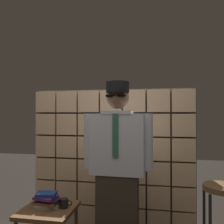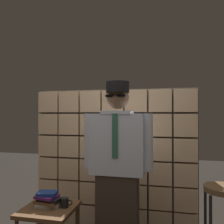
% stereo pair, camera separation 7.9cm
% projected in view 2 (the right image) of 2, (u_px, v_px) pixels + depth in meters
% --- Properties ---
extents(glass_block_wall, '(2.09, 0.10, 1.80)m').
position_uv_depth(glass_block_wall, '(113.00, 159.00, 2.99)').
color(glass_block_wall, '#E0B78C').
rests_on(glass_block_wall, ground).
extents(standing_person, '(0.71, 0.30, 1.78)m').
position_uv_depth(standing_person, '(118.00, 166.00, 2.35)').
color(standing_person, '#382D23').
rests_on(standing_person, ground).
extents(bar_stool, '(0.34, 0.34, 0.78)m').
position_uv_depth(bar_stool, '(223.00, 208.00, 2.18)').
color(bar_stool, brown).
rests_on(bar_stool, ground).
extents(side_table, '(0.52, 0.52, 0.50)m').
position_uv_depth(side_table, '(49.00, 214.00, 2.38)').
color(side_table, brown).
rests_on(side_table, ground).
extents(book_stack, '(0.27, 0.23, 0.15)m').
position_uv_depth(book_stack, '(48.00, 200.00, 2.41)').
color(book_stack, gray).
rests_on(book_stack, side_table).
extents(coffee_mug, '(0.13, 0.08, 0.09)m').
position_uv_depth(coffee_mug, '(65.00, 203.00, 2.38)').
color(coffee_mug, black).
rests_on(coffee_mug, side_table).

